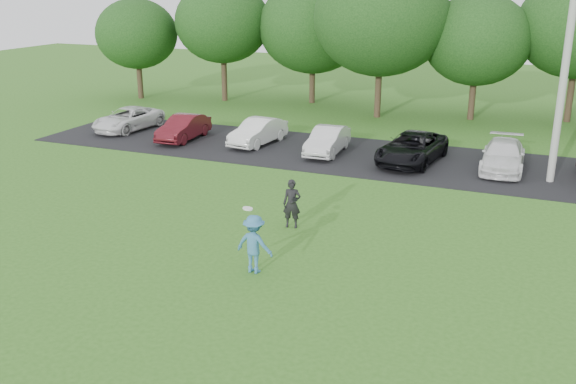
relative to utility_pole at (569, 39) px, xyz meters
The scene contains 7 objects.
ground 15.23m from the utility_pole, 121.36° to the right, with size 100.00×100.00×0.00m, color #33671D.
parking_lot 9.20m from the utility_pole, behind, with size 32.00×6.50×0.03m, color black.
utility_pole is the anchor object (origin of this frame).
frisbee_player 14.42m from the utility_pole, 121.48° to the right, with size 1.07×0.66×1.79m.
camera_bystander 12.03m from the utility_pole, 132.11° to the right, with size 0.63×0.49×1.55m.
parked_cars 8.66m from the utility_pole, behind, with size 27.86×5.07×1.25m.
tree_row 12.14m from the utility_pole, 119.07° to the left, with size 42.39×9.85×8.64m.
Camera 1 is at (7.09, -13.62, 7.45)m, focal length 40.00 mm.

